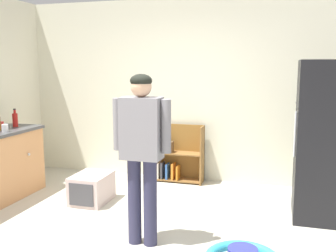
{
  "coord_description": "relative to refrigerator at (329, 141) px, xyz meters",
  "views": [
    {
      "loc": [
        1.28,
        -3.32,
        1.71
      ],
      "look_at": [
        0.14,
        0.58,
        1.08
      ],
      "focal_mm": 41.33,
      "sensor_mm": 36.0,
      "label": 1
    }
  ],
  "objects": [
    {
      "name": "red_cup",
      "position": [
        -4.04,
        -0.35,
        0.06
      ],
      "size": [
        0.08,
        0.08,
        0.09
      ],
      "primitive_type": "cylinder",
      "color": "red",
      "rests_on": "kitchen_counter"
    },
    {
      "name": "white_cup",
      "position": [
        -3.83,
        -0.53,
        0.06
      ],
      "size": [
        0.08,
        0.08,
        0.09
      ],
      "primitive_type": "cylinder",
      "color": "white",
      "rests_on": "kitchen_counter"
    },
    {
      "name": "bookshelf",
      "position": [
        -2.04,
        0.93,
        -0.53
      ],
      "size": [
        0.8,
        0.28,
        0.85
      ],
      "color": "brown",
      "rests_on": "ground"
    },
    {
      "name": "back_wall",
      "position": [
        -1.81,
        1.12,
        0.46
      ],
      "size": [
        5.2,
        0.06,
        2.7
      ],
      "primitive_type": "cube",
      "color": "silver",
      "rests_on": "ground"
    },
    {
      "name": "standing_person",
      "position": [
        -1.77,
        -1.19,
        0.09
      ],
      "size": [
        0.57,
        0.22,
        1.64
      ],
      "color": "#31304D",
      "rests_on": "ground"
    },
    {
      "name": "ketchup_bottle",
      "position": [
        -3.97,
        -0.14,
        0.11
      ],
      "size": [
        0.07,
        0.07,
        0.25
      ],
      "color": "red",
      "rests_on": "kitchen_counter"
    },
    {
      "name": "pet_carrier",
      "position": [
        -2.79,
        -0.27,
        -0.71
      ],
      "size": [
        0.42,
        0.55,
        0.36
      ],
      "color": "beige",
      "rests_on": "ground"
    },
    {
      "name": "refrigerator",
      "position": [
        0.0,
        0.0,
        0.0
      ],
      "size": [
        0.73,
        0.68,
        1.78
      ],
      "color": "black",
      "rests_on": "ground"
    },
    {
      "name": "ground_plane",
      "position": [
        -1.81,
        -1.21,
        -0.89
      ],
      "size": [
        12.0,
        12.0,
        0.0
      ],
      "primitive_type": "plane",
      "color": "beige",
      "rests_on": "ground"
    }
  ]
}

